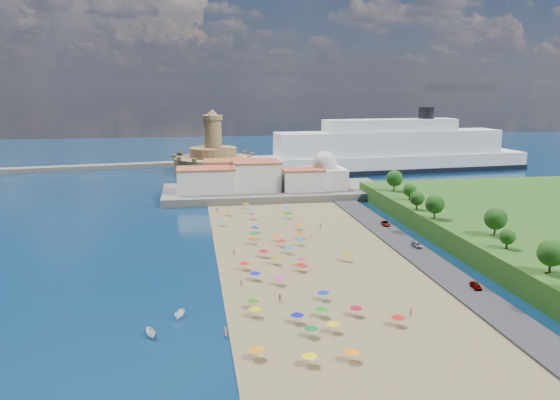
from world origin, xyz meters
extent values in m
plane|color=#071938|center=(0.00, 0.00, 0.00)|extent=(700.00, 700.00, 0.00)
cube|color=#59544C|center=(10.00, 73.00, 1.50)|extent=(90.00, 36.00, 3.00)
cube|color=#59544C|center=(-12.00, 108.00, 1.20)|extent=(18.00, 70.00, 2.40)
cube|color=#59544C|center=(-110.00, 153.00, 1.30)|extent=(199.03, 34.77, 2.60)
cube|color=silver|center=(-18.00, 69.00, 7.50)|extent=(22.00, 14.00, 9.00)
cube|color=silver|center=(2.00, 71.00, 8.50)|extent=(18.00, 16.00, 11.00)
cube|color=silver|center=(20.00, 67.00, 7.00)|extent=(16.00, 12.00, 8.00)
cube|color=silver|center=(-6.00, 83.00, 8.00)|extent=(24.00, 14.00, 10.00)
cube|color=silver|center=(30.00, 71.00, 7.00)|extent=(16.00, 16.00, 8.00)
sphere|color=silver|center=(30.00, 71.00, 13.00)|extent=(10.00, 10.00, 10.00)
cylinder|color=silver|center=(30.00, 71.00, 16.80)|extent=(1.20, 1.20, 1.60)
cylinder|color=#957D4A|center=(-12.00, 138.00, 4.00)|extent=(40.00, 40.00, 8.00)
cylinder|color=#957D4A|center=(-12.00, 138.00, 10.50)|extent=(24.00, 24.00, 5.00)
cylinder|color=#957D4A|center=(-12.00, 138.00, 20.00)|extent=(9.00, 9.00, 14.00)
cylinder|color=#957D4A|center=(-12.00, 138.00, 28.20)|extent=(10.40, 10.40, 2.40)
cone|color=#957D4A|center=(-12.00, 138.00, 30.90)|extent=(6.00, 6.00, 3.00)
cube|color=black|center=(78.74, 127.15, 1.22)|extent=(152.93, 35.72, 2.44)
cube|color=white|center=(78.74, 127.15, 4.52)|extent=(151.90, 35.23, 9.03)
cube|color=white|center=(78.74, 127.15, 15.05)|extent=(121.56, 28.59, 12.04)
cube|color=white|center=(78.74, 127.15, 24.09)|extent=(71.22, 20.17, 6.02)
cylinder|color=black|center=(98.73, 128.91, 30.11)|extent=(8.03, 8.03, 6.02)
cylinder|color=gray|center=(6.89, 6.36, 1.25)|extent=(0.07, 0.07, 2.00)
cone|color=#9A5F0E|center=(6.89, 6.36, 2.15)|extent=(2.50, 2.50, 0.60)
cylinder|color=gray|center=(0.24, -0.69, 1.25)|extent=(0.07, 0.07, 2.00)
cone|color=maroon|center=(0.24, -0.69, 2.15)|extent=(2.50, 2.50, 0.60)
cylinder|color=gray|center=(-3.95, -55.97, 1.25)|extent=(0.07, 0.07, 2.00)
cone|color=#116223|center=(-3.95, -55.97, 2.15)|extent=(2.50, 2.50, 0.60)
cylinder|color=gray|center=(0.41, -54.83, 1.25)|extent=(0.07, 0.07, 2.00)
cone|color=yellow|center=(0.41, -54.83, 2.15)|extent=(2.50, 2.50, 0.60)
cylinder|color=gray|center=(-5.22, -49.96, 1.25)|extent=(0.07, 0.07, 2.00)
cone|color=#0C0CA8|center=(-5.22, -49.96, 2.15)|extent=(2.50, 2.50, 0.60)
cylinder|color=gray|center=(14.02, -16.03, 1.25)|extent=(0.07, 0.07, 2.00)
cone|color=#8E7A0C|center=(14.02, -16.03, 2.15)|extent=(2.50, 2.50, 0.60)
cylinder|color=gray|center=(-4.04, 41.30, 1.25)|extent=(0.07, 0.07, 2.00)
cone|color=#109B86|center=(-4.04, 41.30, 2.15)|extent=(2.50, 2.50, 0.60)
cylinder|color=gray|center=(-5.30, -29.80, 1.25)|extent=(0.07, 0.07, 2.00)
cone|color=#C72AA5|center=(-5.30, -29.80, 2.15)|extent=(2.50, 2.50, 0.60)
cylinder|color=gray|center=(1.26, -21.70, 1.25)|extent=(0.07, 0.07, 2.00)
cone|color=#B41B0E|center=(1.26, -21.70, 2.15)|extent=(2.50, 2.50, 0.60)
cylinder|color=gray|center=(-6.45, 7.81, 1.25)|extent=(0.07, 0.07, 2.00)
cone|color=#136C20|center=(-6.45, 7.81, 2.15)|extent=(2.50, 2.50, 0.60)
cylinder|color=gray|center=(-14.55, 25.02, 1.25)|extent=(0.07, 0.07, 2.00)
cone|color=#109996|center=(-14.55, 25.02, 2.15)|extent=(2.50, 2.50, 0.60)
cylinder|color=gray|center=(-7.42, 3.44, 1.25)|extent=(0.07, 0.07, 2.00)
cone|color=#CB600B|center=(-7.42, 3.44, 2.15)|extent=(2.50, 2.50, 0.60)
cylinder|color=gray|center=(2.17, -17.56, 1.25)|extent=(0.07, 0.07, 2.00)
cone|color=#A92463|center=(2.17, -17.56, 2.15)|extent=(2.50, 2.50, 0.60)
cylinder|color=gray|center=(7.92, 31.18, 1.25)|extent=(0.07, 0.07, 2.00)
cone|color=#136B18|center=(7.92, 31.18, 2.15)|extent=(2.50, 2.50, 0.60)
cylinder|color=gray|center=(6.49, -48.67, 1.25)|extent=(0.07, 0.07, 2.00)
cone|color=#A40D28|center=(6.49, -48.67, 2.15)|extent=(2.50, 2.50, 0.60)
cylinder|color=gray|center=(-4.49, 48.98, 1.25)|extent=(0.07, 0.07, 2.00)
cone|color=#7B6B0B|center=(-4.49, 48.98, 2.15)|extent=(2.50, 2.50, 0.60)
cylinder|color=gray|center=(-11.80, -18.27, 1.25)|extent=(0.07, 0.07, 2.00)
cone|color=red|center=(-11.80, -18.27, 2.15)|extent=(2.50, 2.50, 0.60)
cylinder|color=gray|center=(8.15, 16.37, 1.25)|extent=(0.07, 0.07, 2.00)
cone|color=#C66708|center=(8.15, 16.37, 2.15)|extent=(2.50, 2.50, 0.60)
cylinder|color=gray|center=(-0.41, 5.09, 1.25)|extent=(0.07, 0.07, 2.00)
cone|color=#F2530A|center=(-0.41, 5.09, 2.15)|extent=(2.50, 2.50, 0.60)
cylinder|color=gray|center=(-6.04, -9.24, 1.25)|extent=(0.07, 0.07, 2.00)
cone|color=red|center=(-6.04, -9.24, 2.15)|extent=(2.50, 2.50, 0.60)
cylinder|color=gray|center=(8.77, 40.31, 1.25)|extent=(0.07, 0.07, 2.00)
cone|color=#0E6EBC|center=(8.77, 40.31, 2.15)|extent=(2.50, 2.50, 0.60)
cylinder|color=gray|center=(-11.50, 38.71, 1.25)|extent=(0.07, 0.07, 2.00)
cone|color=#9E750E|center=(-11.50, 38.71, 2.15)|extent=(2.50, 2.50, 0.60)
cylinder|color=gray|center=(-12.49, -41.94, 1.25)|extent=(0.07, 0.07, 2.00)
cone|color=#266D13|center=(-12.49, -41.94, 2.15)|extent=(2.50, 2.50, 0.60)
cylinder|color=gray|center=(-14.33, -62.28, 1.25)|extent=(0.07, 0.07, 2.00)
cone|color=orange|center=(-14.33, -62.28, 2.15)|extent=(2.50, 2.50, 0.60)
cylinder|color=gray|center=(2.22, -39.91, 1.25)|extent=(0.07, 0.07, 2.00)
cone|color=#0C28A2|center=(2.22, -39.91, 2.15)|extent=(2.50, 2.50, 0.60)
cylinder|color=gray|center=(0.90, -7.18, 1.25)|extent=(0.07, 0.07, 2.00)
cone|color=#0E7788|center=(0.90, -7.18, 2.15)|extent=(2.50, 2.50, 0.60)
cylinder|color=gray|center=(-3.75, -15.62, 1.25)|extent=(0.07, 0.07, 2.00)
cone|color=#8D710C|center=(-3.75, -15.62, 2.15)|extent=(2.50, 2.50, 0.60)
cylinder|color=gray|center=(-10.16, -25.89, 1.25)|extent=(0.07, 0.07, 2.00)
cone|color=#0D15B0|center=(-10.16, -25.89, 2.15)|extent=(2.50, 2.50, 0.60)
cylinder|color=gray|center=(-12.62, -46.02, 1.25)|extent=(0.07, 0.07, 2.00)
cone|color=#BBCB0B|center=(-12.62, -46.02, 2.15)|extent=(2.50, 2.50, 0.60)
cylinder|color=gray|center=(5.34, -0.36, 1.25)|extent=(0.07, 0.07, 2.00)
cone|color=#107096|center=(5.34, -0.36, 2.15)|extent=(2.50, 2.50, 0.60)
cylinder|color=gray|center=(0.50, -65.50, 1.25)|extent=(0.07, 0.07, 2.00)
cone|color=orange|center=(0.50, -65.50, 2.15)|extent=(2.50, 2.50, 0.60)
cylinder|color=gray|center=(-6.38, -65.70, 1.25)|extent=(0.07, 0.07, 2.00)
cone|color=yellow|center=(-6.38, -65.70, 2.15)|extent=(2.50, 2.50, 0.60)
cylinder|color=gray|center=(-0.10, -48.06, 1.25)|extent=(0.07, 0.07, 2.00)
cone|color=#1F8217|center=(-0.10, -48.06, 2.15)|extent=(2.50, 2.50, 0.60)
cylinder|color=gray|center=(-4.02, 32.35, 1.25)|extent=(0.07, 0.07, 2.00)
cone|color=#A623A0|center=(-4.02, 32.35, 2.15)|extent=(2.50, 2.50, 0.60)
cylinder|color=gray|center=(-5.24, 15.05, 1.25)|extent=(0.07, 0.07, 2.00)
cone|color=#0D20B2|center=(-5.24, 15.05, 2.15)|extent=(2.50, 2.50, 0.60)
cylinder|color=gray|center=(12.77, -54.11, 1.25)|extent=(0.07, 0.07, 2.00)
cone|color=red|center=(12.77, -54.11, 2.15)|extent=(2.50, 2.50, 0.60)
imported|color=tan|center=(-15.08, 44.88, 1.15)|extent=(1.13, 0.70, 1.80)
imported|color=tan|center=(-17.95, 17.89, 1.07)|extent=(0.82, 1.16, 1.64)
imported|color=tan|center=(-13.29, -6.48, 1.14)|extent=(0.99, 1.08, 1.78)
imported|color=tan|center=(10.01, 7.15, 1.04)|extent=(0.48, 0.64, 1.57)
imported|color=tan|center=(-6.67, -39.29, 1.19)|extent=(1.07, 1.83, 1.88)
imported|color=tan|center=(-13.62, -28.97, 1.09)|extent=(0.73, 0.68, 1.68)
imported|color=tan|center=(-18.72, -53.18, 1.06)|extent=(0.83, 0.58, 1.63)
imported|color=tan|center=(16.84, -50.41, 1.09)|extent=(0.63, 1.05, 1.67)
imported|color=tan|center=(15.18, 16.30, 1.04)|extent=(1.32, 1.39, 1.57)
imported|color=white|center=(-31.62, -50.88, 0.71)|extent=(2.39, 3.91, 1.42)
imported|color=white|center=(-26.76, -43.43, 0.70)|extent=(2.63, 3.84, 1.39)
imported|color=gray|center=(36.00, -8.52, 1.37)|extent=(1.93, 4.61, 1.33)
imported|color=gray|center=(36.00, 15.56, 1.33)|extent=(2.60, 4.76, 1.27)
imported|color=gray|center=(36.00, -39.84, 1.37)|extent=(2.07, 4.10, 1.34)
cylinder|color=#382314|center=(47.75, -47.10, 7.53)|extent=(0.50, 0.50, 3.05)
sphere|color=#14380F|center=(47.75, -47.10, 10.27)|extent=(5.49, 5.49, 5.49)
cylinder|color=#382314|center=(48.93, -29.75, 7.04)|extent=(0.50, 0.50, 2.07)
sphere|color=#14380F|center=(48.93, -29.75, 8.90)|extent=(3.73, 3.73, 3.73)
cylinder|color=#382314|center=(52.37, -18.63, 7.60)|extent=(0.50, 0.50, 3.19)
sphere|color=#14380F|center=(52.37, -18.63, 10.47)|extent=(5.75, 5.75, 5.75)
cylinder|color=#382314|center=(45.17, 1.09, 7.55)|extent=(0.50, 0.50, 3.09)
sphere|color=#14380F|center=(45.17, 1.09, 10.33)|extent=(5.57, 5.57, 5.57)
cylinder|color=#382314|center=(45.04, 13.27, 7.26)|extent=(0.50, 0.50, 2.53)
sphere|color=#14380F|center=(45.04, 13.27, 9.54)|extent=(4.55, 4.55, 4.55)
cylinder|color=#382314|center=(48.57, 27.61, 7.21)|extent=(0.50, 0.50, 2.43)
sphere|color=#14380F|center=(48.57, 27.61, 9.40)|extent=(4.37, 4.37, 4.37)
cylinder|color=#382314|center=(49.48, 44.04, 7.66)|extent=(0.50, 0.50, 3.33)
sphere|color=#14380F|center=(49.48, 44.04, 10.66)|extent=(5.99, 5.99, 5.99)
camera|label=1|loc=(-23.80, -142.53, 43.11)|focal=35.00mm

